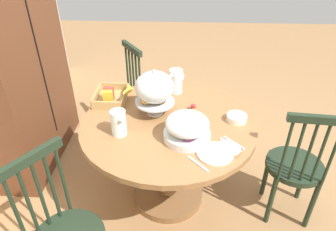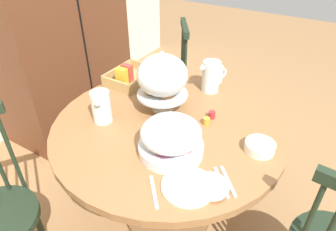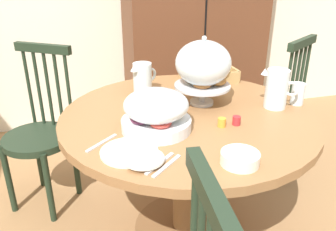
{
  "view_description": "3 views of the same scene",
  "coord_description": "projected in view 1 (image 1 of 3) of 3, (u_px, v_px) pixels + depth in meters",
  "views": [
    {
      "loc": [
        -1.8,
        0.08,
        1.92
      ],
      "look_at": [
        -0.05,
        0.17,
        0.79
      ],
      "focal_mm": 32.51,
      "sensor_mm": 36.0,
      "label": 1
    },
    {
      "loc": [
        -1.14,
        -0.49,
        1.66
      ],
      "look_at": [
        -0.05,
        0.17,
        0.79
      ],
      "focal_mm": 31.87,
      "sensor_mm": 36.0,
      "label": 2
    },
    {
      "loc": [
        -0.55,
        -1.28,
        1.41
      ],
      "look_at": [
        -0.15,
        0.17,
        0.74
      ],
      "focal_mm": 37.35,
      "sensor_mm": 36.0,
      "label": 3
    }
  ],
  "objects": [
    {
      "name": "dinner_fork",
      "position": [
        234.0,
        143.0,
        1.9
      ],
      "size": [
        0.14,
        0.12,
        0.01
      ],
      "primitive_type": "cube",
      "rotation": [
        0.0,
        0.0,
        3.87
      ],
      "color": "silver",
      "rests_on": "dining_table"
    },
    {
      "name": "milk_pitcher",
      "position": [
        176.0,
        82.0,
        2.42
      ],
      "size": [
        0.16,
        0.13,
        0.19
      ],
      "color": "silver",
      "rests_on": "dining_table"
    },
    {
      "name": "jam_jar_apricot",
      "position": [
        193.0,
        112.0,
        2.17
      ],
      "size": [
        0.04,
        0.04,
        0.04
      ],
      "primitive_type": "cylinder",
      "color": "orange",
      "rests_on": "dining_table"
    },
    {
      "name": "soup_spoon",
      "position": [
        198.0,
        164.0,
        1.74
      ],
      "size": [
        0.14,
        0.12,
        0.01
      ],
      "primitive_type": "cube",
      "rotation": [
        0.0,
        0.0,
        3.87
      ],
      "color": "silver",
      "rests_on": "dining_table"
    },
    {
      "name": "windsor_chair_near_window",
      "position": [
        122.0,
        100.0,
        2.93
      ],
      "size": [
        0.46,
        0.46,
        0.97
      ],
      "color": "#1E2D1E",
      "rests_on": "ground_plane"
    },
    {
      "name": "cereal_basket",
      "position": [
        113.0,
        96.0,
        2.33
      ],
      "size": [
        0.32,
        0.3,
        0.12
      ],
      "color": "tan",
      "rests_on": "dining_table"
    },
    {
      "name": "dining_table",
      "position": [
        168.0,
        145.0,
        2.22
      ],
      "size": [
        1.21,
        1.21,
        0.74
      ],
      "color": "olive",
      "rests_on": "ground_plane"
    },
    {
      "name": "pastry_stand_with_dome",
      "position": [
        154.0,
        89.0,
        2.09
      ],
      "size": [
        0.28,
        0.28,
        0.34
      ],
      "color": "silver",
      "rests_on": "dining_table"
    },
    {
      "name": "cereal_bowl",
      "position": [
        237.0,
        118.0,
        2.11
      ],
      "size": [
        0.14,
        0.14,
        0.04
      ],
      "primitive_type": "cylinder",
      "color": "white",
      "rests_on": "dining_table"
    },
    {
      "name": "wooden_armoire",
      "position": [
        5.0,
        58.0,
        2.43
      ],
      "size": [
        1.18,
        0.6,
        1.96
      ],
      "color": "brown",
      "rests_on": "ground_plane"
    },
    {
      "name": "orange_juice_pitcher",
      "position": [
        119.0,
        124.0,
        1.95
      ],
      "size": [
        0.17,
        0.12,
        0.17
      ],
      "color": "silver",
      "rests_on": "dining_table"
    },
    {
      "name": "windsor_chair_facing_door",
      "position": [
        295.0,
        168.0,
        2.13
      ],
      "size": [
        0.4,
        0.4,
        0.97
      ],
      "color": "#1E2D1E",
      "rests_on": "ground_plane"
    },
    {
      "name": "drinking_glass",
      "position": [
        175.0,
        79.0,
        2.55
      ],
      "size": [
        0.06,
        0.06,
        0.11
      ],
      "primitive_type": "cylinder",
      "color": "silver",
      "rests_on": "dining_table"
    },
    {
      "name": "table_knife",
      "position": [
        231.0,
        145.0,
        1.89
      ],
      "size": [
        0.14,
        0.12,
        0.01
      ],
      "primitive_type": "cube",
      "rotation": [
        0.0,
        0.0,
        3.87
      ],
      "color": "silver",
      "rests_on": "dining_table"
    },
    {
      "name": "fruit_platter_covered",
      "position": [
        187.0,
        128.0,
        1.9
      ],
      "size": [
        0.3,
        0.3,
        0.18
      ],
      "color": "silver",
      "rests_on": "dining_table"
    },
    {
      "name": "ground_plane",
      "position": [
        188.0,
        192.0,
        2.55
      ],
      "size": [
        10.0,
        10.0,
        0.0
      ],
      "primitive_type": "plane",
      "color": "#997047"
    },
    {
      "name": "china_plate_small",
      "position": [
        228.0,
        148.0,
        1.84
      ],
      "size": [
        0.15,
        0.15,
        0.01
      ],
      "primitive_type": "cylinder",
      "color": "white",
      "rests_on": "china_plate_large"
    },
    {
      "name": "jam_jar_strawberry",
      "position": [
        193.0,
        107.0,
        2.23
      ],
      "size": [
        0.04,
        0.04,
        0.04
      ],
      "primitive_type": "cylinder",
      "color": "#B7282D",
      "rests_on": "dining_table"
    },
    {
      "name": "china_plate_large",
      "position": [
        215.0,
        153.0,
        1.81
      ],
      "size": [
        0.22,
        0.22,
        0.01
      ],
      "primitive_type": "cylinder",
      "color": "white",
      "rests_on": "dining_table"
    }
  ]
}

